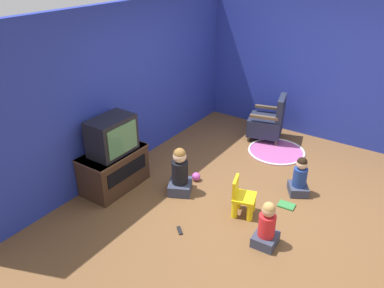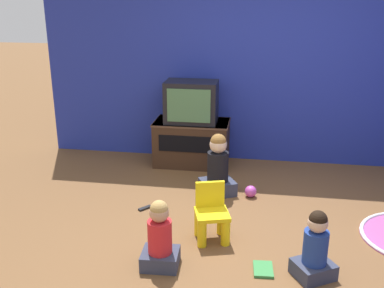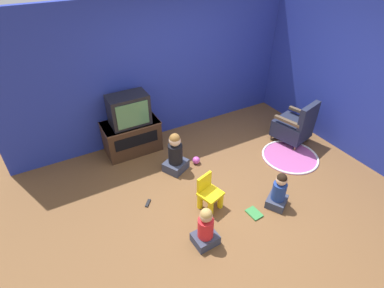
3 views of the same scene
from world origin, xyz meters
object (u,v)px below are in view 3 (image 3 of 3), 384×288
tv_cabinet (132,136)px  child_watching_right (175,155)px  television (129,110)px  book (254,213)px  black_armchair (295,126)px  child_watching_left (206,229)px  yellow_kid_chair (209,195)px  toy_ball (196,160)px  remote_control (148,203)px  child_watching_center (279,192)px

tv_cabinet → child_watching_right: (0.43, -0.88, 0.00)m
tv_cabinet → television: 0.55m
book → child_watching_right: bearing=16.6°
television → child_watching_right: television is taller
black_armchair → child_watching_left: bearing=9.2°
black_armchair → child_watching_left: black_armchair is taller
television → child_watching_right: 1.09m
yellow_kid_chair → child_watching_right: 0.99m
child_watching_left → book: size_ratio=2.58×
television → toy_ball: 1.43m
yellow_kid_chair → child_watching_right: bearing=76.2°
toy_ball → remote_control: size_ratio=0.92×
child_watching_center → toy_ball: bearing=80.5°
tv_cabinet → remote_control: (-0.28, -1.38, -0.29)m
black_armchair → toy_ball: bearing=-23.3°
tv_cabinet → toy_ball: bearing=-48.1°
child_watching_center → yellow_kid_chair: bearing=121.7°
toy_ball → book: toy_ball is taller
child_watching_right → tv_cabinet: bearing=89.2°
television → remote_control: size_ratio=4.63×
tv_cabinet → black_armchair: bearing=-23.6°
book → remote_control: book is taller
child_watching_center → child_watching_left: bearing=151.4°
tv_cabinet → television: size_ratio=1.48×
tv_cabinet → book: size_ratio=4.16×
yellow_kid_chair → child_watching_center: size_ratio=0.90×
child_watching_left → child_watching_center: size_ratio=1.03×
black_armchair → book: bearing=17.0°
black_armchair → child_watching_center: size_ratio=1.44×
tv_cabinet → television: television is taller
black_armchair → remote_control: (-3.03, -0.18, -0.32)m
yellow_kid_chair → child_watching_center: 0.99m
tv_cabinet → yellow_kid_chair: (0.48, -1.86, -0.09)m
tv_cabinet → child_watching_right: 0.98m
tv_cabinet → child_watching_center: 2.69m
television → child_watching_center: bearing=-59.2°
child_watching_left → toy_ball: child_watching_left is taller
yellow_kid_chair → remote_control: bearing=131.6°
black_armchair → child_watching_center: (-1.39, -1.11, -0.08)m
toy_ball → remote_control: 1.19m
child_watching_center → toy_ball: child_watching_center is taller
remote_control → black_armchair: bearing=-45.9°
black_armchair → child_watching_center: bearing=24.1°
tv_cabinet → child_watching_right: child_watching_right is taller
book → child_watching_center: bearing=-96.0°
child_watching_center → remote_control: (-1.64, 0.93, -0.24)m
child_watching_right → remote_control: 0.93m
yellow_kid_chair → toy_ball: yellow_kid_chair is taller
yellow_kid_chair → child_watching_right: child_watching_right is taller
child_watching_center → remote_control: bearing=119.6°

